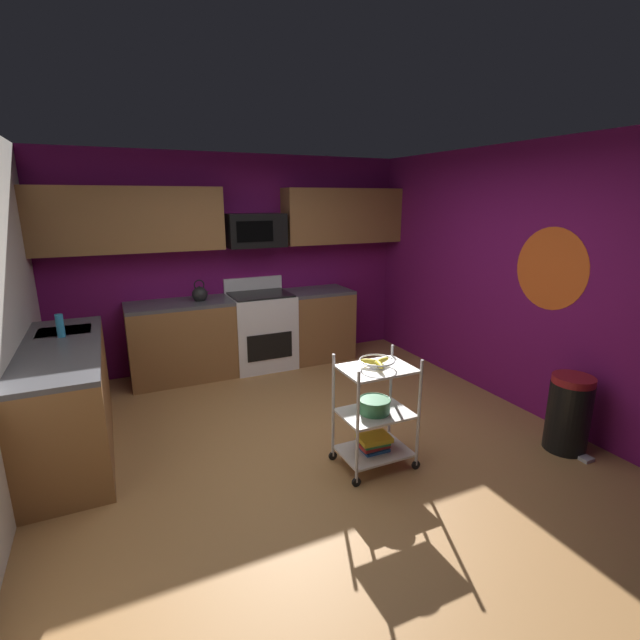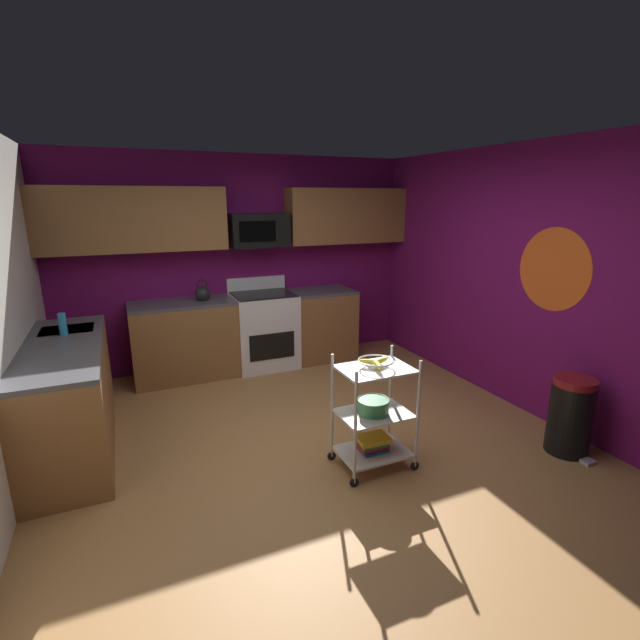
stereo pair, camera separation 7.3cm
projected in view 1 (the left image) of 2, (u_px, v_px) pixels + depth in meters
floor at (318, 448)px, 3.95m from camera, size 4.40×4.80×0.04m
wall_back at (237, 262)px, 5.74m from camera, size 4.52×0.06×2.60m
wall_right at (522, 279)px, 4.52m from camera, size 0.06×4.80×2.60m
wall_flower_decal at (551, 269)px, 4.18m from camera, size 0.00×0.76×0.76m
counter_run at (190, 353)px, 4.90m from camera, size 3.58×2.49×0.92m
oven_range at (261, 329)px, 5.74m from camera, size 0.76×0.65×1.10m
upper_cabinets at (236, 218)px, 5.41m from camera, size 4.40×0.33×0.70m
microwave at (255, 230)px, 5.52m from camera, size 0.70×0.39×0.40m
rolling_cart at (375, 413)px, 3.57m from camera, size 0.61×0.42×0.91m
fruit_bowl at (377, 362)px, 3.46m from camera, size 0.27×0.27×0.07m
mixing_bowl_large at (375, 405)px, 3.55m from camera, size 0.25×0.25×0.11m
book_stack at (374, 442)px, 3.63m from camera, size 0.27×0.20×0.12m
kettle at (200, 294)px, 5.31m from camera, size 0.21×0.18×0.26m
dish_soap_bottle at (60, 326)px, 3.91m from camera, size 0.06×0.06×0.20m
trash_can at (569, 414)px, 3.83m from camera, size 0.34×0.42×0.66m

